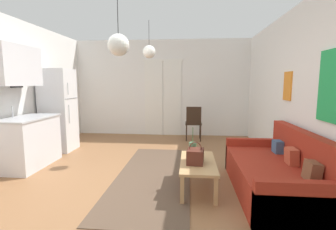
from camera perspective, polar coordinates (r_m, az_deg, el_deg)
The scene contains 13 objects.
ground_plane at distance 3.79m, azimuth -7.90°, elevation -16.63°, with size 5.48×7.74×0.10m, color #8E603D.
wall_back at distance 7.03m, azimuth -1.43°, elevation 6.22°, with size 5.08×0.13×2.69m.
wall_right at distance 3.77m, azimuth 31.80°, elevation 4.14°, with size 0.12×7.34×2.69m.
area_rug at distance 4.10m, azimuth -3.27°, elevation -13.83°, with size 1.16×3.05×0.01m, color brown.
couch at distance 3.71m, azimuth 24.32°, elevation -12.51°, with size 0.94×1.94×0.86m.
coffee_table at distance 3.55m, azimuth 6.98°, elevation -11.44°, with size 0.49×1.05×0.40m.
bamboo_vase at distance 3.59m, azimuth 5.76°, elevation -8.30°, with size 0.11×0.11×0.47m.
handbag at distance 3.42m, azimuth 6.39°, elevation -9.51°, with size 0.25×0.28×0.30m.
refrigerator at distance 5.89m, azimuth -24.19°, elevation 1.03°, with size 0.64×0.60×1.80m.
kitchen_counter at distance 5.00m, azimuth -30.27°, elevation -1.28°, with size 0.61×1.12×2.14m.
accent_chair at distance 6.37m, azimuth 5.98°, elevation -1.52°, with size 0.42×0.40×0.89m.
pendant_lamp_near at distance 2.83m, azimuth -11.48°, elevation 15.74°, with size 0.24×0.24×0.91m.
pendant_lamp_far at distance 4.94m, azimuth -4.40°, elevation 14.51°, with size 0.25×0.25×0.72m.
Camera 1 is at (0.80, -3.37, 1.50)m, focal length 26.12 mm.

